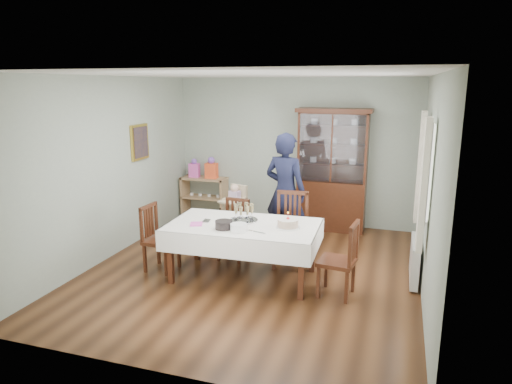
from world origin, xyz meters
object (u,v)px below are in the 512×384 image
at_px(chair_end_right, 338,274).
at_px(gift_bag_pink, 194,169).
at_px(sideboard, 205,197).
at_px(birthday_cake, 288,224).
at_px(gift_bag_orange, 211,169).
at_px(woman, 285,192).
at_px(high_chair, 235,218).
at_px(champagne_tray, 244,216).
at_px(chair_end_left, 161,251).
at_px(chair_far_left, 234,241).
at_px(dining_table, 244,251).
at_px(china_cabinet, 332,168).
at_px(chair_far_right, 290,244).

bearing_deg(chair_end_right, gift_bag_pink, -123.05).
bearing_deg(sideboard, gift_bag_pink, -174.10).
xyz_separation_m(birthday_cake, gift_bag_orange, (-2.13, 2.50, 0.17)).
bearing_deg(woman, sideboard, -19.78).
height_order(high_chair, champagne_tray, champagne_tray).
bearing_deg(gift_bag_orange, champagne_tray, -58.03).
height_order(chair_end_left, champagne_tray, champagne_tray).
bearing_deg(chair_far_left, gift_bag_orange, 125.03).
relative_size(dining_table, birthday_cake, 6.52).
bearing_deg(china_cabinet, sideboard, 179.51).
height_order(chair_end_left, woman, woman).
height_order(chair_far_left, chair_far_right, chair_far_right).
bearing_deg(birthday_cake, dining_table, -177.78).
bearing_deg(high_chair, chair_far_right, -18.13).
bearing_deg(chair_far_left, chair_end_right, -21.25).
height_order(high_chair, gift_bag_pink, gift_bag_pink).
bearing_deg(chair_end_right, china_cabinet, -162.52).
distance_m(dining_table, gift_bag_pink, 3.20).
bearing_deg(woman, dining_table, 91.77).
relative_size(chair_far_right, gift_bag_pink, 2.90).
bearing_deg(china_cabinet, high_chair, -142.86).
distance_m(dining_table, woman, 1.38).
bearing_deg(high_chair, woman, 5.53).
bearing_deg(sideboard, chair_far_right, -41.24).
xyz_separation_m(chair_end_right, champagne_tray, (-1.34, 0.30, 0.55)).
bearing_deg(gift_bag_pink, chair_end_left, -75.36).
bearing_deg(gift_bag_orange, gift_bag_pink, -180.00).
height_order(china_cabinet, high_chair, china_cabinet).
distance_m(sideboard, birthday_cake, 3.44).
relative_size(chair_end_left, gift_bag_orange, 2.24).
bearing_deg(gift_bag_orange, chair_far_right, -43.25).
bearing_deg(chair_end_right, sideboard, -125.04).
bearing_deg(dining_table, china_cabinet, 72.38).
xyz_separation_m(chair_end_left, gift_bag_orange, (-0.32, 2.62, 0.71)).
bearing_deg(high_chair, gift_bag_orange, 146.00).
distance_m(chair_end_left, gift_bag_orange, 2.73).
relative_size(dining_table, china_cabinet, 0.94).
distance_m(chair_end_left, birthday_cake, 1.89).
distance_m(china_cabinet, champagne_tray, 2.54).
distance_m(china_cabinet, chair_far_right, 2.09).
height_order(chair_far_left, champagne_tray, champagne_tray).
bearing_deg(gift_bag_orange, chair_far_left, -58.75).
bearing_deg(sideboard, champagne_tray, -55.39).
xyz_separation_m(chair_end_left, champagne_tray, (1.17, 0.23, 0.55)).
relative_size(chair_far_right, chair_end_right, 1.11).
xyz_separation_m(chair_end_right, gift_bag_pink, (-3.19, 2.68, 0.68)).
height_order(champagne_tray, gift_bag_pink, gift_bag_pink).
xyz_separation_m(chair_end_left, birthday_cake, (1.81, 0.12, 0.54)).
height_order(dining_table, sideboard, sideboard).
distance_m(chair_far_left, chair_far_right, 0.88).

